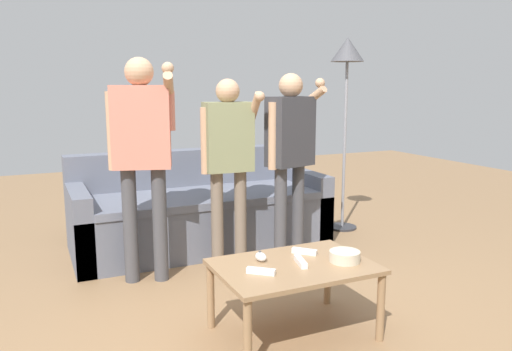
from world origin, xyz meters
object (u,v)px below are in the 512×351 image
player_left (142,144)px  game_remote_wand_spare (301,262)px  game_remote_wand_near (304,251)px  player_right (290,145)px  snack_bowl (345,256)px  coffee_table (294,273)px  player_center (228,151)px  game_remote_wand_far (261,271)px  floor_lamp (347,67)px  game_remote_nunchuk (261,257)px  couch (200,212)px

player_left → game_remote_wand_spare: player_left is taller
game_remote_wand_near → player_right: bearing=66.5°
snack_bowl → game_remote_wand_near: bearing=124.2°
game_remote_wand_near → game_remote_wand_spare: 0.18m
coffee_table → player_center: bearing=86.4°
player_left → game_remote_wand_far: bearing=-73.6°
floor_lamp → player_center: size_ratio=1.27×
player_left → game_remote_wand_spare: 1.41m
coffee_table → snack_bowl: 0.30m
game_remote_wand_far → game_remote_nunchuk: bearing=65.2°
player_right → game_remote_wand_near: (-0.41, -0.94, -0.50)m
player_right → game_remote_wand_spare: size_ratio=9.00×
snack_bowl → player_right: size_ratio=0.12×
player_center → game_remote_wand_near: (0.07, -1.03, -0.47)m
game_remote_nunchuk → game_remote_wand_spare: bearing=-38.7°
game_remote_nunchuk → game_remote_wand_far: bearing=-114.8°
floor_lamp → player_right: (-0.92, -0.60, -0.62)m
snack_bowl → game_remote_wand_far: snack_bowl is taller
game_remote_wand_far → player_left: bearing=106.4°
coffee_table → game_remote_wand_near: size_ratio=6.49×
player_center → game_remote_wand_far: bearing=-103.9°
game_remote_nunchuk → player_center: bearing=78.2°
couch → snack_bowl: bearing=-82.6°
couch → game_remote_wand_far: bearing=-98.3°
coffee_table → game_remote_wand_spare: game_remote_wand_spare is taller
game_remote_wand_far → game_remote_wand_spare: same height
coffee_table → game_remote_wand_spare: (0.03, -0.01, 0.07)m
snack_bowl → floor_lamp: (1.19, 1.75, 1.11)m
coffee_table → couch: bearing=88.7°
game_remote_wand_far → coffee_table: bearing=13.4°
coffee_table → floor_lamp: (1.47, 1.67, 1.19)m
coffee_table → player_center: (0.07, 1.15, 0.54)m
game_remote_wand_far → couch: bearing=81.7°
couch → coffee_table: 1.77m
coffee_table → game_remote_nunchuk: game_remote_nunchuk is taller
game_remote_wand_far → snack_bowl: bearing=-2.7°
coffee_table → game_remote_nunchuk: size_ratio=9.73×
player_center → player_right: bearing=-10.1°
game_remote_nunchuk → coffee_table: bearing=-41.6°
game_remote_wand_far → player_right: bearing=55.3°
game_remote_wand_spare → snack_bowl: bearing=-14.4°
couch → game_remote_nunchuk: couch is taller
couch → floor_lamp: 1.91m
game_remote_nunchuk → player_left: 1.22m
couch → game_remote_wand_spare: (-0.01, -1.78, 0.13)m
player_center → player_right: player_right is taller
coffee_table → player_right: bearing=62.7°
floor_lamp → player_center: floor_lamp is taller
player_right → game_remote_wand_spare: bearing=-115.5°
floor_lamp → game_remote_wand_near: floor_lamp is taller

